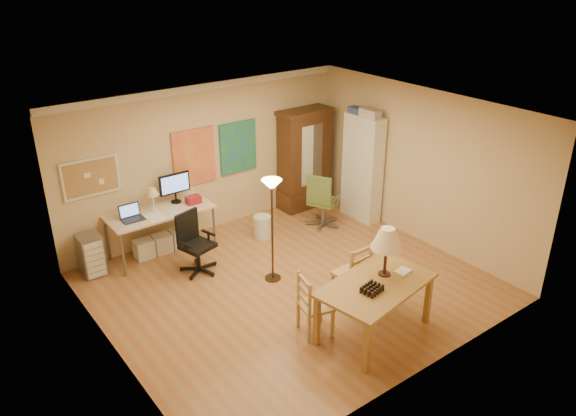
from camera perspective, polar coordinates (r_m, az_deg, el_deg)
floor at (r=8.75m, az=0.34°, el=-7.86°), size 5.50×5.50×0.00m
crown_molding at (r=9.68m, az=-8.65°, el=12.07°), size 5.50×0.08×0.12m
corkboard at (r=9.26m, az=-19.39°, el=2.96°), size 0.90×0.04×0.62m
art_panel_left at (r=9.90m, az=-9.52°, el=5.12°), size 0.80×0.04×1.00m
art_panel_right at (r=10.31m, az=-5.09°, el=6.17°), size 0.75×0.04×0.95m
dining_table at (r=7.42m, az=9.33°, el=-6.27°), size 1.70×1.19×1.47m
ladder_chair_back at (r=8.21m, az=6.57°, el=-6.76°), size 0.46×0.44×0.95m
ladder_chair_left at (r=7.55m, az=2.60°, el=-9.96°), size 0.49×0.50×0.90m
torchiere_lamp at (r=8.29m, az=-1.65°, el=0.75°), size 0.30×0.30×1.68m
computer_desk at (r=9.68m, az=-12.65°, el=-1.84°), size 1.74×0.76×1.31m
office_chair_black at (r=9.11m, az=-9.25°, el=-4.84°), size 0.62×0.62×1.00m
office_chair_green at (r=10.45m, az=3.50°, el=-0.41°), size 0.65×0.65×1.06m
drawer_cart at (r=9.41m, az=-19.38°, el=-4.51°), size 0.34×0.41×0.68m
armoire at (r=11.07m, az=1.67°, el=4.34°), size 1.08×0.51×1.98m
bookshelf at (r=10.60m, az=7.57°, el=4.02°), size 0.30×0.81×2.02m
wastebin at (r=10.09m, az=-2.62°, el=-1.87°), size 0.32×0.32×0.40m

